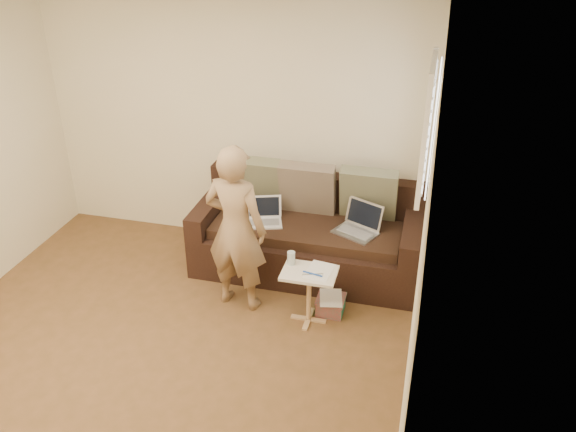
# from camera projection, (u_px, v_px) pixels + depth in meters

# --- Properties ---
(floor) EXTENTS (4.50, 4.50, 0.00)m
(floor) POSITION_uv_depth(u_px,v_px,m) (147.00, 371.00, 4.76)
(floor) COLOR brown
(floor) RESTS_ON ground
(ceiling) EXTENTS (4.50, 4.50, 0.00)m
(ceiling) POSITION_uv_depth(u_px,v_px,m) (98.00, 38.00, 3.53)
(ceiling) COLOR white
(ceiling) RESTS_ON wall_back
(wall_back) EXTENTS (4.00, 0.00, 4.00)m
(wall_back) POSITION_uv_depth(u_px,v_px,m) (233.00, 123.00, 6.06)
(wall_back) COLOR beige
(wall_back) RESTS_ON ground
(wall_right) EXTENTS (0.00, 4.50, 4.50)m
(wall_right) POSITION_uv_depth(u_px,v_px,m) (419.00, 268.00, 3.71)
(wall_right) COLOR beige
(wall_right) RESTS_ON ground
(window_blinds) EXTENTS (0.12, 0.88, 1.08)m
(window_blinds) POSITION_uv_depth(u_px,v_px,m) (429.00, 127.00, 4.81)
(window_blinds) COLOR white
(window_blinds) RESTS_ON wall_right
(sofa) EXTENTS (2.20, 0.95, 0.85)m
(sofa) POSITION_uv_depth(u_px,v_px,m) (307.00, 231.00, 5.87)
(sofa) COLOR black
(sofa) RESTS_ON ground
(pillow_left) EXTENTS (0.55, 0.29, 0.57)m
(pillow_left) POSITION_uv_depth(u_px,v_px,m) (255.00, 182.00, 6.03)
(pillow_left) COLOR #666C50
(pillow_left) RESTS_ON sofa
(pillow_mid) EXTENTS (0.55, 0.27, 0.57)m
(pillow_mid) POSITION_uv_depth(u_px,v_px,m) (308.00, 189.00, 5.89)
(pillow_mid) COLOR brown
(pillow_mid) RESTS_ON sofa
(pillow_right) EXTENTS (0.55, 0.28, 0.57)m
(pillow_right) POSITION_uv_depth(u_px,v_px,m) (369.00, 194.00, 5.79)
(pillow_right) COLOR #666C50
(pillow_right) RESTS_ON sofa
(laptop_silver) EXTENTS (0.47, 0.42, 0.26)m
(laptop_silver) POSITION_uv_depth(u_px,v_px,m) (355.00, 233.00, 5.65)
(laptop_silver) COLOR #B7BABC
(laptop_silver) RESTS_ON sofa
(laptop_white) EXTENTS (0.39, 0.34, 0.24)m
(laptop_white) POSITION_uv_depth(u_px,v_px,m) (264.00, 224.00, 5.81)
(laptop_white) COLOR white
(laptop_white) RESTS_ON sofa
(person) EXTENTS (0.62, 0.46, 1.57)m
(person) POSITION_uv_depth(u_px,v_px,m) (236.00, 229.00, 5.19)
(person) COLOR olive
(person) RESTS_ON ground
(side_table) EXTENTS (0.47, 0.33, 0.51)m
(side_table) POSITION_uv_depth(u_px,v_px,m) (309.00, 296.00, 5.21)
(side_table) COLOR silver
(side_table) RESTS_ON ground
(drinking_glass) EXTENTS (0.07, 0.07, 0.12)m
(drinking_glass) POSITION_uv_depth(u_px,v_px,m) (291.00, 258.00, 5.16)
(drinking_glass) COLOR silver
(drinking_glass) RESTS_ON side_table
(scissors) EXTENTS (0.19, 0.13, 0.02)m
(scissors) POSITION_uv_depth(u_px,v_px,m) (313.00, 274.00, 5.04)
(scissors) COLOR silver
(scissors) RESTS_ON side_table
(paper_on_table) EXTENTS (0.25, 0.33, 0.00)m
(paper_on_table) POSITION_uv_depth(u_px,v_px,m) (319.00, 271.00, 5.09)
(paper_on_table) COLOR white
(paper_on_table) RESTS_ON side_table
(striped_box) EXTENTS (0.25, 0.25, 0.16)m
(striped_box) POSITION_uv_depth(u_px,v_px,m) (331.00, 305.00, 5.39)
(striped_box) COLOR red
(striped_box) RESTS_ON ground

